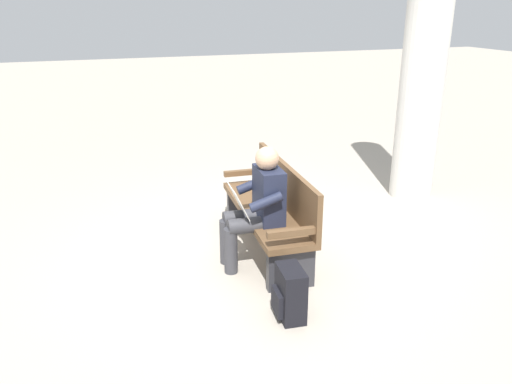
# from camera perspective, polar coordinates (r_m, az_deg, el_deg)

# --- Properties ---
(ground_plane) EXTENTS (40.00, 40.00, 0.00)m
(ground_plane) POSITION_cam_1_polar(r_m,az_deg,el_deg) (5.39, 1.01, -6.32)
(ground_plane) COLOR #A89E8E
(bench_near) EXTENTS (1.83, 0.61, 0.90)m
(bench_near) POSITION_cam_1_polar(r_m,az_deg,el_deg) (5.22, 1.79, -1.72)
(bench_near) COLOR brown
(bench_near) RESTS_ON ground
(person_seated) EXTENTS (0.59, 0.59, 1.18)m
(person_seated) POSITION_cam_1_polar(r_m,az_deg,el_deg) (4.85, 0.16, -1.34)
(person_seated) COLOR #1E2338
(person_seated) RESTS_ON ground
(backpack) EXTENTS (0.34, 0.25, 0.44)m
(backpack) POSITION_cam_1_polar(r_m,az_deg,el_deg) (4.22, 3.76, -11.16)
(backpack) COLOR black
(backpack) RESTS_ON ground
(support_pillar) EXTENTS (0.54, 0.54, 3.91)m
(support_pillar) POSITION_cam_1_polar(r_m,az_deg,el_deg) (6.76, 18.36, 15.41)
(support_pillar) COLOR silver
(support_pillar) RESTS_ON ground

